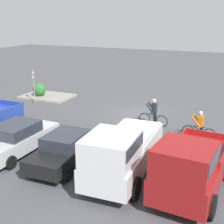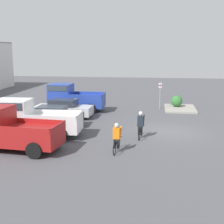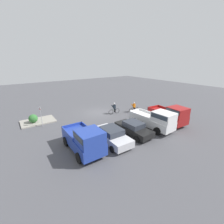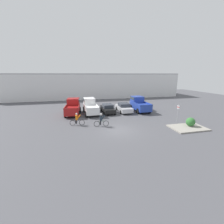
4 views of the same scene
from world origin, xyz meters
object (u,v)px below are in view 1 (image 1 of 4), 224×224
(cyclist_0, at_px, (154,112))
(fire_lane_sign, at_px, (34,84))
(sedan_0, at_px, (66,148))
(sedan_1, at_px, (16,138))
(pickup_truck_0, at_px, (191,166))
(shrub, at_px, (39,89))
(pickup_truck_1, at_px, (121,153))
(cyclist_1, at_px, (200,125))

(cyclist_0, height_order, fire_lane_sign, fire_lane_sign)
(sedan_0, bearing_deg, sedan_1, -0.15)
(pickup_truck_0, relative_size, fire_lane_sign, 1.98)
(sedan_1, bearing_deg, cyclist_0, -127.62)
(fire_lane_sign, distance_m, shrub, 1.91)
(sedan_1, bearing_deg, shrub, -59.62)
(sedan_0, bearing_deg, cyclist_0, -108.53)
(sedan_0, height_order, cyclist_0, cyclist_0)
(pickup_truck_1, distance_m, shrub, 14.69)
(pickup_truck_0, relative_size, pickup_truck_1, 0.92)
(sedan_0, distance_m, sedan_1, 2.80)
(sedan_1, distance_m, cyclist_0, 8.12)
(pickup_truck_0, bearing_deg, cyclist_1, -84.81)
(cyclist_1, distance_m, fire_lane_sign, 12.77)
(sedan_0, relative_size, fire_lane_sign, 1.75)
(sedan_0, xyz_separation_m, sedan_1, (2.80, -0.01, 0.02))
(sedan_0, height_order, shrub, sedan_0)
(sedan_0, xyz_separation_m, shrub, (8.21, -9.23, -0.04))
(cyclist_0, height_order, shrub, cyclist_0)
(cyclist_0, bearing_deg, pickup_truck_1, 95.49)
(sedan_1, bearing_deg, pickup_truck_1, 175.26)
(shrub, bearing_deg, sedan_0, 131.64)
(cyclist_0, distance_m, cyclist_1, 3.08)
(pickup_truck_0, relative_size, cyclist_1, 2.73)
(sedan_1, distance_m, fire_lane_sign, 9.02)
(sedan_1, relative_size, fire_lane_sign, 1.84)
(fire_lane_sign, bearing_deg, pickup_truck_0, 147.96)
(shrub, bearing_deg, pickup_truck_0, 144.72)
(fire_lane_sign, xyz_separation_m, shrub, (0.70, -1.56, -0.84))
(pickup_truck_1, relative_size, sedan_0, 1.23)
(sedan_0, height_order, cyclist_1, cyclist_1)
(fire_lane_sign, bearing_deg, pickup_truck_1, 141.79)
(pickup_truck_0, relative_size, sedan_1, 1.08)
(sedan_0, xyz_separation_m, fire_lane_sign, (7.50, -7.67, 0.80))
(cyclist_0, bearing_deg, shrub, -15.07)
(pickup_truck_1, bearing_deg, sedan_1, -4.74)
(sedan_0, distance_m, cyclist_1, 7.33)
(pickup_truck_1, xyz_separation_m, shrub, (11.03, -9.69, -0.53))
(cyclist_1, relative_size, shrub, 1.75)
(pickup_truck_1, relative_size, fire_lane_sign, 2.16)
(sedan_0, distance_m, shrub, 12.35)
(pickup_truck_0, distance_m, pickup_truck_1, 2.74)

